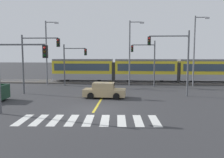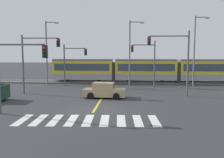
{
  "view_description": "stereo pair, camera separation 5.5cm",
  "coord_description": "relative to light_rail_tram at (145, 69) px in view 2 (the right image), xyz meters",
  "views": [
    {
      "loc": [
        2.64,
        -18.24,
        4.4
      ],
      "look_at": [
        0.8,
        8.0,
        1.6
      ],
      "focal_mm": 38.0,
      "sensor_mm": 36.0,
      "label": 1
    },
    {
      "loc": [
        2.7,
        -18.24,
        4.4
      ],
      "look_at": [
        0.8,
        8.0,
        1.6
      ],
      "focal_mm": 38.0,
      "sensor_mm": 36.0,
      "label": 2
    }
  ],
  "objects": [
    {
      "name": "traffic_light_near_left",
      "position": [
        -10.59,
        -19.57,
        1.61
      ],
      "size": [
        3.75,
        0.38,
        5.57
      ],
      "color": "#515459",
      "rests_on": "ground"
    },
    {
      "name": "crosswalk_stripe_7",
      "position": [
        -1.86,
        -20.64,
        -2.04
      ],
      "size": [
        0.7,
        2.82,
        0.01
      ],
      "primitive_type": "cube",
      "rotation": [
        0.0,
        0.0,
        0.05
      ],
      "color": "silver",
      "rests_on": "ground"
    },
    {
      "name": "traffic_light_mid_right",
      "position": [
        2.22,
        -11.18,
        2.38
      ],
      "size": [
        4.25,
        0.38,
        6.76
      ],
      "color": "#515459",
      "rests_on": "ground"
    },
    {
      "name": "crosswalk_stripe_3",
      "position": [
        -6.26,
        -20.86,
        -2.04
      ],
      "size": [
        0.7,
        2.82,
        0.01
      ],
      "primitive_type": "cube",
      "rotation": [
        0.0,
        0.0,
        0.05
      ],
      "color": "silver",
      "rests_on": "ground"
    },
    {
      "name": "traffic_light_mid_left",
      "position": [
        -12.7,
        -10.79,
        2.27
      ],
      "size": [
        4.25,
        0.38,
        6.45
      ],
      "color": "#515459",
      "rests_on": "ground"
    },
    {
      "name": "street_lamp_east",
      "position": [
        6.42,
        -3.2,
        3.22
      ],
      "size": [
        1.92,
        0.28,
        9.43
      ],
      "color": "slate",
      "rests_on": "ground"
    },
    {
      "name": "crosswalk_stripe_5",
      "position": [
        -4.06,
        -20.75,
        -2.04
      ],
      "size": [
        0.7,
        2.82,
        0.01
      ],
      "primitive_type": "cube",
      "rotation": [
        0.0,
        0.0,
        0.05
      ],
      "color": "silver",
      "rests_on": "ground"
    },
    {
      "name": "crosswalk_stripe_6",
      "position": [
        -2.96,
        -20.69,
        -2.04
      ],
      "size": [
        0.7,
        2.82,
        0.01
      ],
      "primitive_type": "cube",
      "rotation": [
        0.0,
        0.0,
        0.05
      ],
      "color": "silver",
      "rests_on": "ground"
    },
    {
      "name": "crosswalk_stripe_8",
      "position": [
        -0.76,
        -20.58,
        -2.04
      ],
      "size": [
        0.7,
        2.82,
        0.01
      ],
      "primitive_type": "cube",
      "rotation": [
        0.0,
        0.0,
        0.05
      ],
      "color": "silver",
      "rests_on": "ground"
    },
    {
      "name": "traffic_light_far_right",
      "position": [
        -0.12,
        -3.84,
        1.93
      ],
      "size": [
        3.25,
        0.38,
        6.14
      ],
      "color": "#515459",
      "rests_on": "ground"
    },
    {
      "name": "street_lamp_west",
      "position": [
        -13.97,
        -3.1,
        2.99
      ],
      "size": [
        1.92,
        0.28,
        8.98
      ],
      "color": "slate",
      "rests_on": "ground"
    },
    {
      "name": "crosswalk_stripe_1",
      "position": [
        -8.45,
        -20.97,
        -2.04
      ],
      "size": [
        0.7,
        2.82,
        0.01
      ],
      "primitive_type": "cube",
      "rotation": [
        0.0,
        0.0,
        0.05
      ],
      "color": "silver",
      "rests_on": "ground"
    },
    {
      "name": "rail_far",
      "position": [
        -5.16,
        0.73,
        -1.82
      ],
      "size": [
        120.0,
        0.08,
        0.1
      ],
      "primitive_type": "cube",
      "color": "#939399",
      "rests_on": "track_bed"
    },
    {
      "name": "ground_plane",
      "position": [
        -5.16,
        -17.78,
        -2.05
      ],
      "size": [
        200.0,
        200.0,
        0.0
      ],
      "primitive_type": "plane",
      "color": "#333335"
    },
    {
      "name": "rail_near",
      "position": [
        -5.16,
        -0.71,
        -1.82
      ],
      "size": [
        120.0,
        0.08,
        0.1
      ],
      "primitive_type": "cube",
      "color": "#939399",
      "rests_on": "track_bed"
    },
    {
      "name": "crosswalk_stripe_2",
      "position": [
        -7.36,
        -20.91,
        -2.04
      ],
      "size": [
        0.7,
        2.82,
        0.01
      ],
      "primitive_type": "cube",
      "rotation": [
        0.0,
        0.0,
        0.05
      ],
      "color": "silver",
      "rests_on": "ground"
    },
    {
      "name": "crosswalk_stripe_4",
      "position": [
        -5.16,
        -20.8,
        -2.04
      ],
      "size": [
        0.7,
        2.82,
        0.01
      ],
      "primitive_type": "cube",
      "rotation": [
        0.0,
        0.0,
        0.05
      ],
      "color": "silver",
      "rests_on": "ground"
    },
    {
      "name": "traffic_light_far_left",
      "position": [
        -10.32,
        -3.75,
        1.65
      ],
      "size": [
        3.25,
        0.38,
        5.71
      ],
      "color": "#515459",
      "rests_on": "ground"
    },
    {
      "name": "track_bed",
      "position": [
        -5.16,
        0.01,
        -1.96
      ],
      "size": [
        120.0,
        4.0,
        0.18
      ],
      "primitive_type": "cube",
      "color": "#56514C",
      "rests_on": "ground"
    },
    {
      "name": "street_lamp_centre",
      "position": [
        -2.23,
        -3.33,
        2.95
      ],
      "size": [
        2.03,
        0.28,
        8.87
      ],
      "color": "slate",
      "rests_on": "ground"
    },
    {
      "name": "crosswalk_stripe_0",
      "position": [
        -9.55,
        -21.03,
        -2.04
      ],
      "size": [
        0.7,
        2.82,
        0.01
      ],
      "primitive_type": "cube",
      "rotation": [
        0.0,
        0.0,
        0.05
      ],
      "color": "silver",
      "rests_on": "ground"
    },
    {
      "name": "sedan_crossing",
      "position": [
        -4.94,
        -12.57,
        -1.35
      ],
      "size": [
        4.25,
        2.01,
        1.52
      ],
      "color": "tan",
      "rests_on": "ground"
    },
    {
      "name": "light_rail_tram",
      "position": [
        0.0,
        0.0,
        0.0
      ],
      "size": [
        28.0,
        2.64,
        3.43
      ],
      "color": "#9E9EA3",
      "rests_on": "track_bed"
    },
    {
      "name": "lane_centre_line",
      "position": [
        -5.16,
        -10.4,
        -2.04
      ],
      "size": [
        0.2,
        16.81,
        0.01
      ],
      "primitive_type": "cube",
      "color": "gold",
      "rests_on": "ground"
    }
  ]
}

